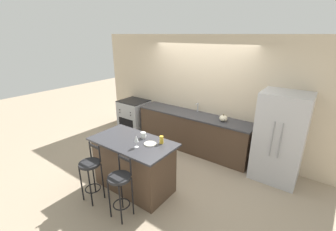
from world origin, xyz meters
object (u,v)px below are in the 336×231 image
refrigerator (280,137)px  oven_range (134,116)px  dinner_plate (150,144)px  coffee_mug (143,135)px  wine_glass (136,139)px  pumpkin_decoration (223,118)px  bar_stool_far (120,184)px  bar_stool_near (91,170)px  tumbler_cup (161,140)px

refrigerator → oven_range: refrigerator is taller
dinner_plate → coffee_mug: size_ratio=1.70×
oven_range → wine_glass: wine_glass is taller
wine_glass → refrigerator: bearing=47.7°
pumpkin_decoration → oven_range: bearing=-179.5°
refrigerator → coffee_mug: (-1.95, -1.66, 0.14)m
coffee_mug → pumpkin_decoration: bearing=64.8°
bar_stool_far → pumpkin_decoration: size_ratio=5.94×
oven_range → coffee_mug: (1.87, -1.67, 0.54)m
wine_glass → pumpkin_decoration: 2.12m
oven_range → bar_stool_far: size_ratio=0.91×
refrigerator → coffee_mug: 2.56m
bar_stool_far → coffee_mug: size_ratio=8.10×
oven_range → bar_stool_far: bearing=-49.5°
bar_stool_near → dinner_plate: bar_stool_near is taller
coffee_mug → dinner_plate: bearing=-24.4°
bar_stool_near → pumpkin_decoration: 2.85m
wine_glass → coffee_mug: 0.37m
tumbler_cup → refrigerator: bearing=46.5°
refrigerator → dinner_plate: (-1.69, -1.77, 0.09)m
bar_stool_near → oven_range: bearing=120.0°
bar_stool_near → coffee_mug: size_ratio=8.10×
bar_stool_far → wine_glass: 0.74m
oven_range → bar_stool_far: 3.30m
coffee_mug → pumpkin_decoration: (0.80, 1.69, -0.02)m
bar_stool_near → coffee_mug: coffee_mug is taller
bar_stool_near → pumpkin_decoration: bearing=64.8°
tumbler_cup → pumpkin_decoration: (0.40, 1.67, -0.03)m
dinner_plate → pumpkin_decoration: size_ratio=1.25×
pumpkin_decoration → bar_stool_near: bearing=-115.2°
oven_range → dinner_plate: 2.82m
oven_range → dinner_plate: dinner_plate is taller
dinner_plate → pumpkin_decoration: bearing=73.4°
bar_stool_near → refrigerator: bearing=46.9°
bar_stool_far → tumbler_cup: tumbler_cup is taller
coffee_mug → tumbler_cup: 0.39m
refrigerator → oven_range: size_ratio=1.86×
wine_glass → coffee_mug: size_ratio=1.65×
pumpkin_decoration → refrigerator: bearing=-1.7°
coffee_mug → tumbler_cup: bearing=3.0°
refrigerator → tumbler_cup: bearing=-133.5°
coffee_mug → tumbler_cup: size_ratio=0.95×
dinner_plate → coffee_mug: bearing=155.6°
bar_stool_near → coffee_mug: (0.41, 0.86, 0.42)m
bar_stool_near → tumbler_cup: (0.80, 0.88, 0.44)m
bar_stool_near → tumbler_cup: bearing=47.7°
tumbler_cup → pumpkin_decoration: bearing=76.5°
wine_glass → tumbler_cup: 0.43m
wine_glass → pumpkin_decoration: bearing=72.1°
bar_stool_near → dinner_plate: size_ratio=4.77×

